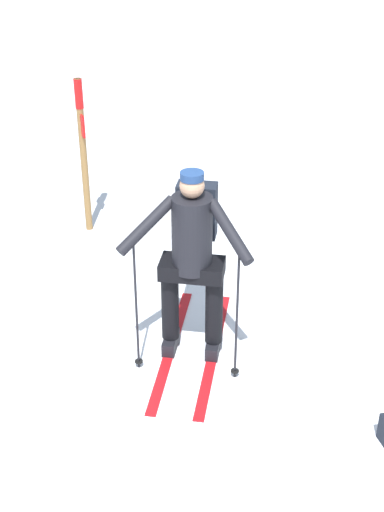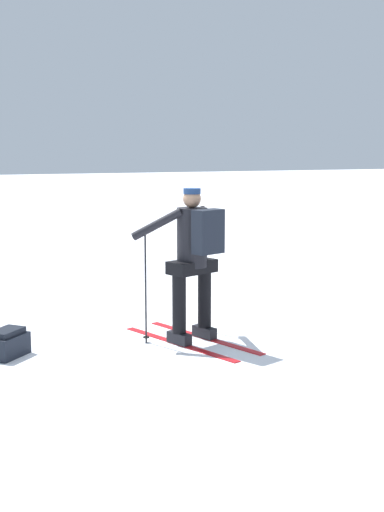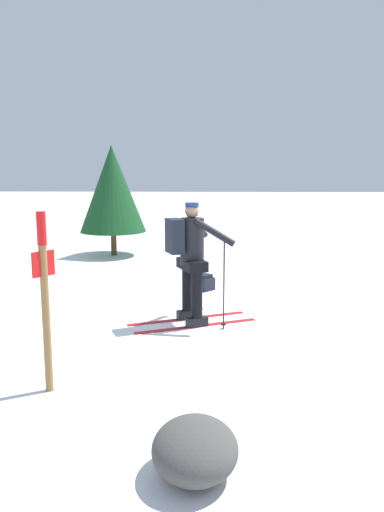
% 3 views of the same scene
% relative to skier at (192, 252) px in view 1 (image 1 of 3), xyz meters
% --- Properties ---
extents(ground_plane, '(80.00, 80.00, 0.00)m').
position_rel_skier_xyz_m(ground_plane, '(0.40, -0.77, -0.98)').
color(ground_plane, white).
extents(skier, '(1.21, 1.81, 1.69)m').
position_rel_skier_xyz_m(skier, '(0.00, 0.00, 0.00)').
color(skier, red).
rests_on(skier, ground_plane).
extents(trail_marker, '(0.21, 0.16, 1.76)m').
position_rel_skier_xyz_m(trail_marker, '(-2.22, 1.30, 0.07)').
color(trail_marker, olive).
rests_on(trail_marker, ground_plane).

